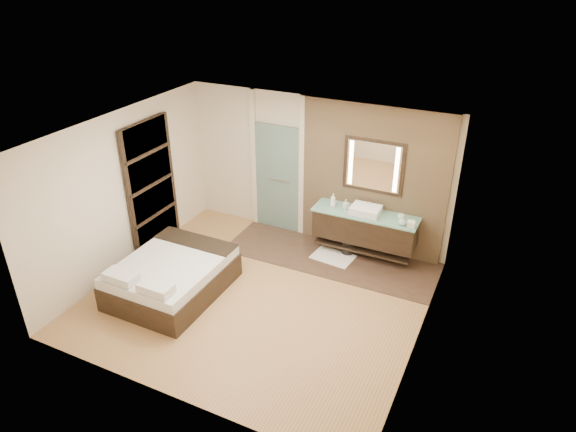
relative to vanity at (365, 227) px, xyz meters
The scene contains 15 objects.
floor 2.29m from the vanity, 119.83° to the right, with size 5.00×5.00×0.00m, color olive.
tile_strip 0.83m from the vanity, 147.54° to the right, with size 3.80×1.30×0.01m, color #3A2920.
stone_wall 0.82m from the vanity, 90.00° to the left, with size 2.60×0.08×2.70m, color tan.
vanity is the anchor object (origin of this frame).
mirror_unit 1.10m from the vanity, 90.00° to the left, with size 1.06×0.04×0.96m.
frosted_door 1.95m from the vanity, behind, with size 1.10×0.12×2.70m.
shoji_partition 3.82m from the vanity, 159.50° to the right, with size 0.06×1.20×2.40m.
bed 3.40m from the vanity, 135.45° to the right, with size 1.49×1.85×0.71m.
bath_mat 0.78m from the vanity, 145.86° to the right, with size 0.72×0.50×0.02m, color white.
waste_bin 0.52m from the vanity, 165.59° to the right, with size 0.21×0.21×0.27m, color black.
tissue_box 0.90m from the vanity, 11.00° to the right, with size 0.12×0.12×0.10m, color silver.
soap_bottle_a 0.73m from the vanity, behind, with size 0.09×0.09×0.24m, color white.
soap_bottle_b 0.53m from the vanity, behind, with size 0.08×0.08×0.17m, color #B2B2B2.
soap_bottle_c 0.78m from the vanity, 13.13° to the right, with size 0.12×0.12×0.16m, color #AEDBDB.
cup 0.69m from the vanity, ahead, with size 0.11×0.11×0.09m, color white.
Camera 1 is at (3.28, -5.77, 4.96)m, focal length 32.00 mm.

